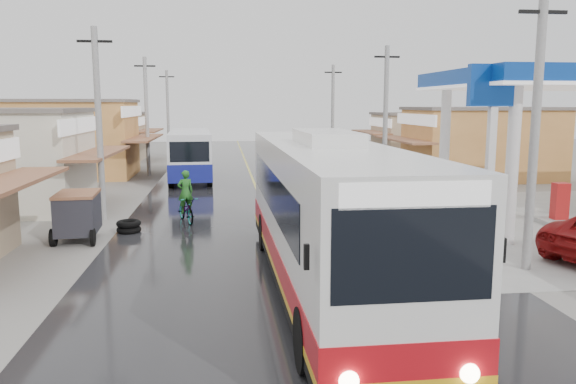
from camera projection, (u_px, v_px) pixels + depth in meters
The scene contains 12 objects.
ground at pixel (292, 278), 15.88m from camera, with size 120.00×120.00×0.00m, color slate.
road at pixel (259, 194), 30.60m from camera, with size 12.00×90.00×0.02m, color black.
centre_line at pixel (259, 194), 30.60m from camera, with size 0.15×90.00×0.01m, color #D8CC4C.
shopfronts_left at pixel (29, 190), 32.07m from camera, with size 11.00×44.00×5.20m, color tan, non-canonical shape.
shopfronts_right at pixel (548, 198), 29.36m from camera, with size 11.00×44.00×4.80m, color silver, non-canonical shape.
utility_poles_left at pixel (130, 194), 30.79m from camera, with size 1.60×50.00×8.00m, color gray, non-canonical shape.
utility_poles_right at pixel (383, 192), 31.40m from camera, with size 1.60×36.00×8.00m, color gray, non-canonical shape.
coach_bus at pixel (325, 214), 14.76m from camera, with size 3.13×13.42×4.18m.
second_bus at pixel (190, 154), 36.23m from camera, with size 3.05×9.58×3.14m.
cyclist at pixel (186, 205), 23.26m from camera, with size 1.32×2.17×2.21m.
tricycle_near at pixel (77, 213), 20.11m from camera, with size 1.64×2.30×1.75m.
tyre_stack at pixel (129, 227), 21.47m from camera, with size 0.93×0.93×0.48m.
Camera 1 is at (-1.88, -15.20, 4.87)m, focal length 35.00 mm.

